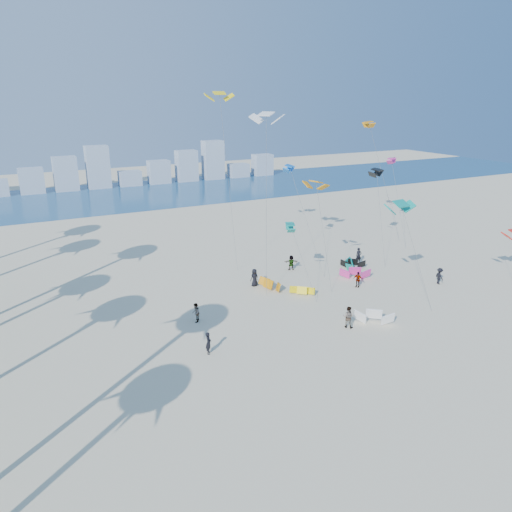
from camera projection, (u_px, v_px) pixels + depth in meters
name	position (u px, v px, depth m)	size (l,w,h in m)	color
ground	(334.00, 410.00, 29.08)	(220.00, 220.00, 0.00)	beige
ocean	(102.00, 197.00, 89.93)	(220.00, 220.00, 0.00)	navy
kitesurfer_near	(208.00, 343.00, 35.18)	(0.61, 0.40, 1.67)	black
kitesurfer_mid	(348.00, 317.00, 39.16)	(0.87, 0.68, 1.80)	gray
kitesurfers_far	(320.00, 276.00, 48.31)	(25.29, 11.35, 1.79)	black
grounded_kites	(339.00, 282.00, 47.65)	(13.67, 14.50, 1.04)	yellow
flying_kites	(343.00, 160.00, 49.31)	(26.91, 24.30, 18.60)	#0B8C7E
distant_skyline	(85.00, 174.00, 96.91)	(85.00, 3.00, 8.40)	#9EADBF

